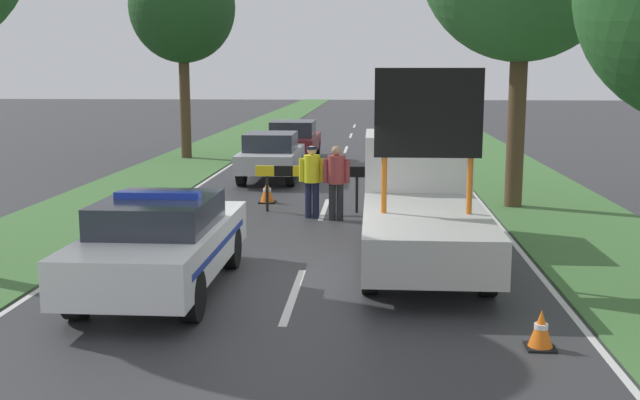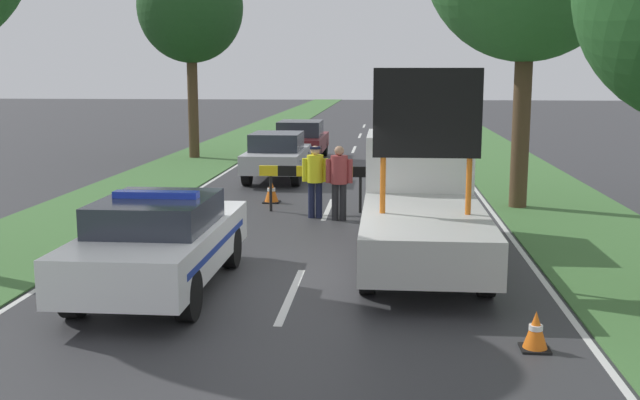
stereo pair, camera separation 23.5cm
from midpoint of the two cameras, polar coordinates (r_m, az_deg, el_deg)
The scene contains 14 objects.
ground_plane at distance 11.87m, azimuth -1.35°, elevation -6.58°, with size 160.00×160.00×0.00m, color #333335.
lane_markings at distance 23.89m, azimuth 1.95°, elevation 1.72°, with size 8.04×58.18×0.01m.
grass_verge_left at distance 32.26m, azimuth -7.47°, elevation 3.75°, with size 3.28×120.00×0.03m.
grass_verge_right at distance 31.80m, azimuth 13.07°, elevation 3.49°, with size 3.28×120.00×0.03m.
police_car at distance 11.72m, azimuth -11.52°, elevation -3.07°, with size 1.84×4.63×1.57m.
work_truck at distance 13.83m, azimuth 8.12°, elevation 0.18°, with size 2.01×6.26×3.40m.
road_barrier at distance 17.89m, azimuth 0.01°, elevation 1.96°, with size 2.70×0.08×1.11m.
police_officer at distance 17.15m, azimuth 0.02°, elevation 1.90°, with size 0.60×0.38×1.67m.
pedestrian_civilian at distance 16.86m, azimuth 1.87°, elevation 1.77°, with size 0.61×0.39×1.70m.
traffic_cone_near_police at distance 19.32m, azimuth -3.38°, elevation 0.66°, with size 0.43×0.43×0.59m.
traffic_cone_centre_front at distance 9.58m, azimuth 16.79°, elevation -9.52°, with size 0.35×0.35×0.49m.
queued_car_sedan_silver at distance 23.33m, azimuth -2.99°, elevation 3.44°, with size 1.70×4.07×1.48m.
queued_car_wagon_maroon at distance 28.73m, azimuth -1.24°, elevation 4.62°, with size 1.81×4.35×1.49m.
roadside_tree_mid_right at distance 29.67m, azimuth -9.62°, elevation 14.24°, with size 4.00×4.00×7.87m.
Camera 2 is at (1.40, -11.31, 3.33)m, focal length 42.00 mm.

